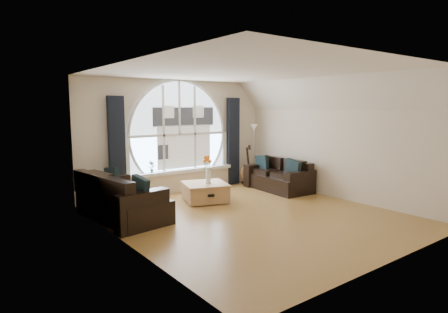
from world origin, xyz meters
TOP-DOWN VIEW (x-y plane):
  - ground at (0.00, 0.00)m, footprint 5.00×5.50m
  - ceiling at (0.00, 0.00)m, footprint 5.00×5.50m
  - wall_back at (0.00, 2.75)m, footprint 5.00×0.01m
  - wall_front at (0.00, -2.75)m, footprint 5.00×0.01m
  - wall_left at (-2.50, 0.00)m, footprint 0.01×5.50m
  - wall_right at (2.50, 0.00)m, footprint 0.01×5.50m
  - attic_slope at (2.20, 0.00)m, footprint 0.92×5.50m
  - arched_window at (0.00, 2.72)m, footprint 2.60×0.06m
  - window_sill at (0.00, 2.65)m, footprint 2.90×0.22m
  - window_frame at (0.00, 2.69)m, footprint 2.76×0.08m
  - neighbor_house at (0.15, 2.71)m, footprint 1.70×0.02m
  - curtain_left at (-1.60, 2.63)m, footprint 0.35×0.12m
  - curtain_right at (1.60, 2.63)m, footprint 0.35×0.12m
  - sofa_left at (-2.02, 1.33)m, footprint 1.21×2.03m
  - sofa_right at (2.02, 1.34)m, footprint 0.96×1.73m
  - coffee_chest at (-0.07, 1.50)m, footprint 1.15×1.15m
  - throw_blanket at (-1.99, 1.20)m, footprint 0.58×0.58m
  - vase_flowers at (-0.02, 1.44)m, footprint 0.24×0.24m
  - floor_lamp at (2.15, 2.41)m, footprint 0.24×0.24m
  - guitar at (1.89, 2.41)m, footprint 0.39×0.29m
  - potted_plant at (-0.78, 2.65)m, footprint 0.16×0.12m

SIDE VIEW (x-z plane):
  - ground at x=0.00m, z-range -0.01..0.01m
  - coffee_chest at x=-0.07m, z-range 0.00..0.45m
  - sofa_left at x=-2.02m, z-range -0.03..0.83m
  - sofa_right at x=2.02m, z-range 0.03..0.77m
  - throw_blanket at x=-1.99m, z-range 0.45..0.55m
  - window_sill at x=0.00m, z-range 0.47..0.55m
  - guitar at x=1.89m, z-range 0.00..1.06m
  - potted_plant at x=-0.78m, z-range 0.55..0.83m
  - vase_flowers at x=-0.02m, z-range 0.45..1.15m
  - floor_lamp at x=2.15m, z-range 0.00..1.60m
  - curtain_left at x=-1.60m, z-range 0.00..2.30m
  - curtain_right at x=1.60m, z-range 0.00..2.30m
  - wall_back at x=0.00m, z-range 0.00..2.70m
  - wall_front at x=0.00m, z-range 0.00..2.70m
  - wall_left at x=-2.50m, z-range 0.00..2.70m
  - wall_right at x=2.50m, z-range 0.00..2.70m
  - neighbor_house at x=0.15m, z-range 0.75..2.25m
  - arched_window at x=0.00m, z-range 0.55..2.70m
  - window_frame at x=0.00m, z-range 0.55..2.70m
  - attic_slope at x=2.20m, z-range 1.99..2.71m
  - ceiling at x=0.00m, z-range 2.70..2.71m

